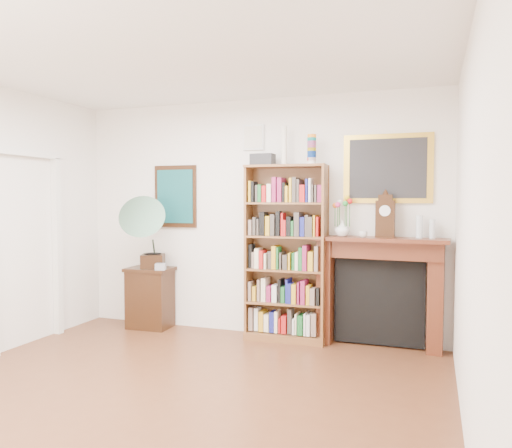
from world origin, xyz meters
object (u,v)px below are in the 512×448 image
(side_cabinet, at_px, (150,298))
(cd_stack, at_px, (161,267))
(bookshelf, at_px, (286,243))
(bottle_left, at_px, (419,227))
(teacup, at_px, (363,234))
(bottle_right, at_px, (432,229))
(mantel_clock, at_px, (385,217))
(gramophone, at_px, (146,228))
(fireplace, at_px, (379,282))
(flower_vase, at_px, (342,229))

(side_cabinet, distance_m, cd_stack, 0.49)
(bookshelf, distance_m, bottle_left, 1.46)
(bottle_left, bearing_deg, teacup, -169.09)
(bottle_right, bearing_deg, mantel_clock, -176.35)
(bookshelf, bearing_deg, bottle_right, -1.02)
(gramophone, relative_size, teacup, 10.42)
(fireplace, xyz_separation_m, flower_vase, (-0.40, -0.06, 0.58))
(fireplace, xyz_separation_m, bottle_right, (0.54, -0.01, 0.59))
(mantel_clock, bearing_deg, teacup, -155.30)
(mantel_clock, distance_m, bottle_left, 0.36)
(side_cabinet, distance_m, fireplace, 2.82)
(teacup, bearing_deg, gramophone, -177.78)
(bookshelf, height_order, gramophone, bookshelf)
(bottle_left, bearing_deg, bookshelf, -178.05)
(side_cabinet, xyz_separation_m, gramophone, (0.03, -0.12, 0.89))
(bottle_left, bearing_deg, gramophone, -176.22)
(bottle_right, bearing_deg, side_cabinet, -178.24)
(cd_stack, bearing_deg, teacup, 2.38)
(bookshelf, distance_m, side_cabinet, 1.91)
(flower_vase, bearing_deg, bottle_left, 1.75)
(gramophone, distance_m, bottle_right, 3.31)
(bookshelf, xyz_separation_m, gramophone, (-1.73, -0.16, 0.14))
(gramophone, xyz_separation_m, flower_vase, (2.37, 0.19, 0.03))
(cd_stack, height_order, bottle_left, bottle_left)
(side_cabinet, xyz_separation_m, flower_vase, (2.40, 0.06, 0.92))
(fireplace, bearing_deg, mantel_clock, -32.81)
(fireplace, distance_m, flower_vase, 0.70)
(teacup, bearing_deg, bookshelf, 176.12)
(bottle_left, xyz_separation_m, bottle_right, (0.13, 0.02, -0.02))
(bottle_left, bearing_deg, mantel_clock, -177.76)
(bookshelf, bearing_deg, gramophone, -178.10)
(side_cabinet, relative_size, fireplace, 0.52)
(bottle_right, bearing_deg, fireplace, 178.46)
(flower_vase, distance_m, bottle_left, 0.81)
(flower_vase, relative_size, teacup, 1.98)
(gramophone, xyz_separation_m, mantel_clock, (2.83, 0.20, 0.17))
(gramophone, distance_m, flower_vase, 2.38)
(fireplace, bearing_deg, bottle_right, 1.79)
(side_cabinet, bearing_deg, mantel_clock, -1.14)
(mantel_clock, height_order, bottle_right, mantel_clock)
(cd_stack, height_order, teacup, teacup)
(fireplace, distance_m, bottle_right, 0.80)
(bookshelf, bearing_deg, flower_vase, -1.23)
(side_cabinet, bearing_deg, teacup, -3.08)
(side_cabinet, height_order, teacup, teacup)
(gramophone, relative_size, bottle_right, 4.49)
(gramophone, xyz_separation_m, bottle_right, (3.30, 0.23, 0.04))
(flower_vase, relative_size, bottle_right, 0.86)
(bookshelf, xyz_separation_m, cd_stack, (-1.53, -0.16, -0.32))
(side_cabinet, bearing_deg, cd_stack, -31.14)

